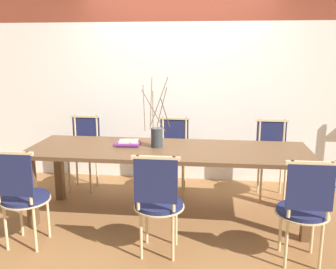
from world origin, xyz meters
TOP-DOWN VIEW (x-y plane):
  - ground_plane at (0.00, 0.00)m, footprint 16.00×16.00m
  - wall_rear at (0.00, 1.31)m, footprint 12.00×0.06m
  - dining_table at (0.00, 0.00)m, footprint 2.93×0.92m
  - chair_near_leftend at (-1.23, -0.77)m, footprint 0.45×0.45m
  - chair_near_left at (0.01, -0.77)m, footprint 0.45×0.45m
  - chair_near_center at (1.22, -0.77)m, footprint 0.45×0.45m
  - chair_far_leftend at (-1.20, 0.77)m, footprint 0.45×0.45m
  - chair_far_left at (-0.03, 0.77)m, footprint 0.45×0.45m
  - chair_far_center at (1.19, 0.77)m, footprint 0.45×0.45m
  - vase_centerpiece at (-0.13, 0.05)m, footprint 0.30×0.27m
  - book_stack at (-0.44, 0.08)m, footprint 0.27×0.21m

SIDE VIEW (x-z plane):
  - ground_plane at x=0.00m, z-range 0.00..0.00m
  - chair_near_leftend at x=-1.23m, z-range 0.04..0.99m
  - chair_near_left at x=0.01m, z-range 0.04..0.99m
  - chair_near_center at x=1.22m, z-range 0.04..0.99m
  - chair_far_leftend at x=-1.20m, z-range 0.04..0.99m
  - chair_far_left at x=-0.03m, z-range 0.04..0.99m
  - chair_far_center at x=1.19m, z-range 0.04..0.99m
  - dining_table at x=0.00m, z-range 0.30..1.07m
  - book_stack at x=-0.44m, z-range 0.77..0.82m
  - vase_centerpiece at x=-0.13m, z-range 0.53..1.26m
  - wall_rear at x=0.00m, z-range 0.00..3.20m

